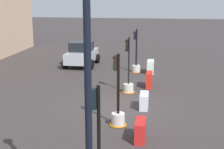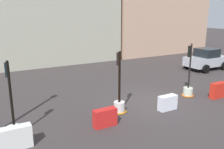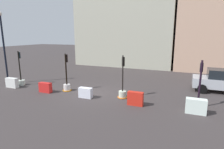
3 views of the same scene
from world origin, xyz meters
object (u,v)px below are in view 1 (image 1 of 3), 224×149
traffic_light_1 (118,112)px  traffic_light_3 (136,64)px  traffic_light_2 (128,83)px  street_lamp_post (88,71)px  construction_barrier_4 (150,67)px  construction_barrier_1 (140,131)px  car_silver_hatchback (82,54)px  construction_barrier_3 (149,80)px  construction_barrier_2 (144,101)px

traffic_light_1 → traffic_light_3: size_ratio=1.01×
traffic_light_2 → street_lamp_post: size_ratio=0.48×
construction_barrier_4 → traffic_light_3: bearing=80.7°
construction_barrier_4 → street_lamp_post: size_ratio=0.18×
traffic_light_2 → traffic_light_3: bearing=-0.2°
construction_barrier_4 → construction_barrier_1: bearing=-179.7°
car_silver_hatchback → traffic_light_3: bearing=-110.6°
traffic_light_1 → construction_barrier_3: bearing=-9.7°
traffic_light_2 → construction_barrier_1: traffic_light_2 is taller
traffic_light_2 → construction_barrier_3: (1.27, -1.11, -0.11)m
construction_barrier_2 → construction_barrier_4: bearing=-0.1°
traffic_light_1 → traffic_light_2: traffic_light_2 is taller
construction_barrier_3 → traffic_light_3: bearing=15.9°
traffic_light_2 → construction_barrier_1: 6.33m
traffic_light_2 → construction_barrier_4: bearing=-12.0°
traffic_light_1 → traffic_light_3: (9.98, 0.04, 0.02)m
construction_barrier_1 → traffic_light_1: bearing=37.4°
traffic_light_1 → construction_barrier_4: size_ratio=2.68×
traffic_light_2 → construction_barrier_3: size_ratio=3.06×
traffic_light_3 → construction_barrier_4: 1.06m
traffic_light_3 → street_lamp_post: 16.88m
traffic_light_3 → traffic_light_1: bearing=-179.7°
construction_barrier_3 → construction_barrier_1: bearing=179.9°
construction_barrier_1 → construction_barrier_2: size_ratio=1.04×
traffic_light_2 → construction_barrier_4: traffic_light_2 is taller
street_lamp_post → traffic_light_1: bearing=2.0°
traffic_light_1 → traffic_light_2: (4.88, 0.06, -0.03)m
construction_barrier_3 → street_lamp_post: (-12.72, 0.82, 3.43)m
traffic_light_2 → construction_barrier_4: size_ratio=2.73×
traffic_light_1 → car_silver_hatchback: size_ratio=0.81×
construction_barrier_2 → construction_barrier_4: construction_barrier_4 is taller
traffic_light_1 → construction_barrier_2: size_ratio=3.05×
construction_barrier_4 → car_silver_hatchback: size_ratio=0.30×
traffic_light_2 → car_silver_hatchback: size_ratio=0.83×
construction_barrier_1 → traffic_light_3: bearing=5.5°
construction_barrier_4 → traffic_light_2: bearing=168.0°
traffic_light_2 → traffic_light_3: 5.11m
traffic_light_1 → construction_barrier_1: size_ratio=2.93×
construction_barrier_2 → traffic_light_1: bearing=157.3°
traffic_light_2 → construction_barrier_2: traffic_light_2 is taller
traffic_light_1 → car_silver_hatchback: (11.62, 4.39, 0.30)m
traffic_light_3 → car_silver_hatchback: (1.64, 4.35, 0.28)m
traffic_light_3 → street_lamp_post: size_ratio=0.47×
construction_barrier_2 → construction_barrier_4: 7.49m
traffic_light_3 → traffic_light_2: bearing=179.8°
car_silver_hatchback → street_lamp_post: (-18.19, -4.62, 2.99)m
traffic_light_2 → construction_barrier_2: bearing=-157.9°
street_lamp_post → traffic_light_3: bearing=0.9°
traffic_light_1 → car_silver_hatchback: bearing=20.7°
traffic_light_3 → construction_barrier_1: size_ratio=2.90×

